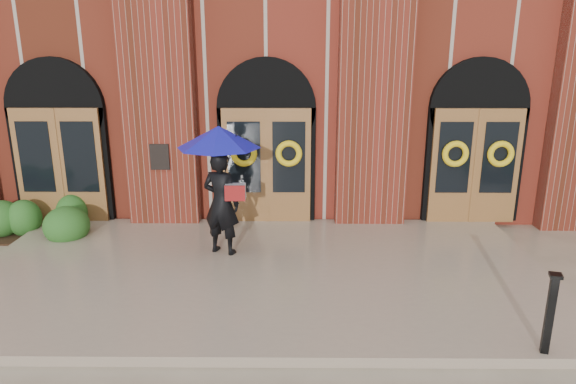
{
  "coord_description": "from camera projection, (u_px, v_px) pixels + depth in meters",
  "views": [
    {
      "loc": [
        0.55,
        -8.11,
        3.95
      ],
      "look_at": [
        0.48,
        1.0,
        1.31
      ],
      "focal_mm": 32.0,
      "sensor_mm": 36.0,
      "label": 1
    }
  ],
  "objects": [
    {
      "name": "ground",
      "position": [
        260.0,
        280.0,
        8.9
      ],
      "size": [
        90.0,
        90.0,
        0.0
      ],
      "primitive_type": "plane",
      "color": "tan",
      "rests_on": "ground"
    },
    {
      "name": "landing",
      "position": [
        261.0,
        273.0,
        9.02
      ],
      "size": [
        10.0,
        5.3,
        0.15
      ],
      "primitive_type": "cube",
      "color": "gray",
      "rests_on": "ground"
    },
    {
      "name": "church_building",
      "position": [
        275.0,
        58.0,
        16.36
      ],
      "size": [
        16.2,
        12.53,
        7.0
      ],
      "color": "maroon",
      "rests_on": "ground"
    },
    {
      "name": "man_with_umbrella",
      "position": [
        220.0,
        166.0,
        9.25
      ],
      "size": [
        1.96,
        1.96,
        2.4
      ],
      "rotation": [
        0.0,
        0.0,
        2.77
      ],
      "color": "black",
      "rests_on": "landing"
    },
    {
      "name": "metal_post",
      "position": [
        550.0,
        312.0,
        6.41
      ],
      "size": [
        0.18,
        0.18,
        1.09
      ],
      "rotation": [
        0.0,
        0.0,
        -0.28
      ],
      "color": "black",
      "rests_on": "landing"
    },
    {
      "name": "hedge_wall_left",
      "position": [
        23.0,
        218.0,
        10.95
      ],
      "size": [
        2.85,
        1.14,
        0.73
      ],
      "primitive_type": "ellipsoid",
      "color": "#25541C",
      "rests_on": "ground"
    }
  ]
}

